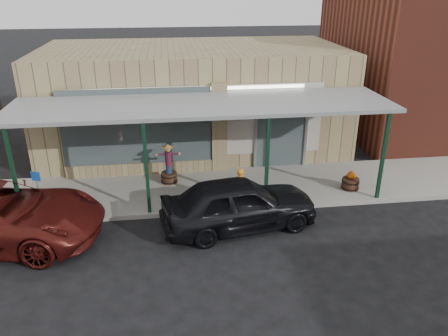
{
  "coord_description": "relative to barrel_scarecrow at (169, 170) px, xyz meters",
  "views": [
    {
      "loc": [
        -1.08,
        -9.73,
        6.68
      ],
      "look_at": [
        0.55,
        2.6,
        1.28
      ],
      "focal_mm": 35.0,
      "sensor_mm": 36.0,
      "label": 1
    }
  ],
  "objects": [
    {
      "name": "barrel_pumpkin",
      "position": [
        6.06,
        -1.32,
        -0.24
      ],
      "size": [
        0.66,
        0.66,
        0.67
      ],
      "rotation": [
        0.0,
        0.0,
        -0.19
      ],
      "color": "#452A1B",
      "rests_on": "sidewalk"
    },
    {
      "name": "block_buildings_near",
      "position": [
        3.18,
        5.0,
        3.14
      ],
      "size": [
        61.0,
        8.0,
        8.0
      ],
      "color": "maroon",
      "rests_on": "ground"
    },
    {
      "name": "ground",
      "position": [
        1.17,
        -4.2,
        -0.63
      ],
      "size": [
        120.0,
        120.0,
        0.0
      ],
      "primitive_type": "plane",
      "color": "black",
      "rests_on": "ground"
    },
    {
      "name": "awning",
      "position": [
        1.17,
        -0.64,
        2.38
      ],
      "size": [
        12.0,
        3.0,
        3.04
      ],
      "color": "slate",
      "rests_on": "ground"
    },
    {
      "name": "barrel_scarecrow",
      "position": [
        0.0,
        0.0,
        0.0
      ],
      "size": [
        0.86,
        0.57,
        1.42
      ],
      "rotation": [
        0.0,
        0.0,
        -0.05
      ],
      "color": "#452A1B",
      "rests_on": "sidewalk"
    },
    {
      "name": "handicap_sign",
      "position": [
        -3.83,
        -1.8,
        0.43
      ],
      "size": [
        0.28,
        0.13,
        1.41
      ],
      "rotation": [
        0.0,
        0.0,
        -0.38
      ],
      "color": "gray",
      "rests_on": "sidewalk"
    },
    {
      "name": "storefront",
      "position": [
        1.17,
        3.96,
        1.46
      ],
      "size": [
        12.0,
        6.25,
        4.2
      ],
      "color": "#93855A",
      "rests_on": "ground"
    },
    {
      "name": "parked_sedan",
      "position": [
        1.97,
        -3.0,
        0.13
      ],
      "size": [
        4.71,
        2.53,
        1.52
      ],
      "rotation": [
        0.0,
        0.0,
        1.74
      ],
      "color": "black",
      "rests_on": "ground"
    },
    {
      "name": "sidewalk",
      "position": [
        1.17,
        -0.6,
        -0.55
      ],
      "size": [
        40.0,
        3.2,
        0.15
      ],
      "primitive_type": "cube",
      "color": "gray",
      "rests_on": "ground"
    }
  ]
}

